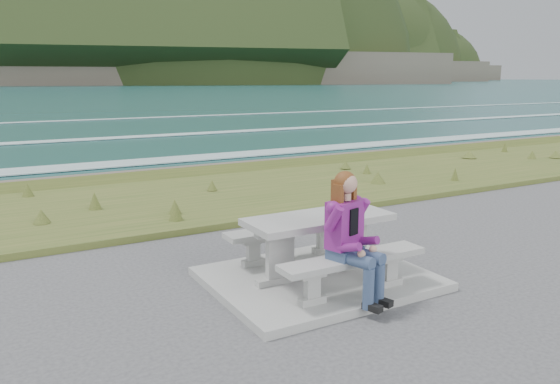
{
  "coord_description": "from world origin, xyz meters",
  "views": [
    {
      "loc": [
        -3.54,
        -5.31,
        2.49
      ],
      "look_at": [
        0.14,
        1.2,
        0.91
      ],
      "focal_mm": 35.0,
      "sensor_mm": 36.0,
      "label": 1
    }
  ],
  "objects_px": {
    "picnic_table": "(319,229)",
    "seated_woman": "(355,254)",
    "bench_seaward": "(289,234)",
    "bench_landward": "(353,265)"
  },
  "relations": [
    {
      "from": "picnic_table",
      "to": "seated_woman",
      "type": "height_order",
      "value": "seated_woman"
    },
    {
      "from": "picnic_table",
      "to": "bench_seaward",
      "type": "height_order",
      "value": "picnic_table"
    },
    {
      "from": "bench_landward",
      "to": "seated_woman",
      "type": "distance_m",
      "value": 0.23
    },
    {
      "from": "picnic_table",
      "to": "bench_landward",
      "type": "distance_m",
      "value": 0.74
    },
    {
      "from": "bench_seaward",
      "to": "bench_landward",
      "type": "bearing_deg",
      "value": -90.0
    },
    {
      "from": "picnic_table",
      "to": "seated_woman",
      "type": "bearing_deg",
      "value": -95.31
    },
    {
      "from": "picnic_table",
      "to": "bench_seaward",
      "type": "bearing_deg",
      "value": 90.0
    },
    {
      "from": "bench_landward",
      "to": "picnic_table",
      "type": "bearing_deg",
      "value": 90.0
    },
    {
      "from": "bench_seaward",
      "to": "picnic_table",
      "type": "bearing_deg",
      "value": -90.0
    },
    {
      "from": "picnic_table",
      "to": "bench_seaward",
      "type": "xyz_separation_m",
      "value": [
        0.0,
        0.7,
        -0.23
      ]
    }
  ]
}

